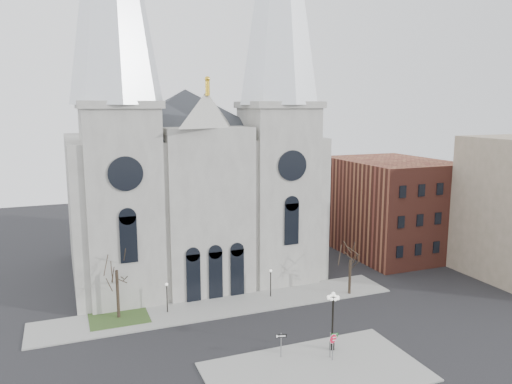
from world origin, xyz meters
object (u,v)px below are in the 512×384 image
object	(u,v)px
globe_lamp	(333,313)
one_way_sign	(281,341)
street_name_sign	(331,343)
stop_sign	(333,341)

from	to	relation	value
globe_lamp	one_way_sign	world-z (taller)	globe_lamp
globe_lamp	street_name_sign	world-z (taller)	globe_lamp
stop_sign	globe_lamp	distance (m)	2.59
stop_sign	globe_lamp	bearing A→B (deg)	69.11
street_name_sign	one_way_sign	bearing A→B (deg)	167.52
street_name_sign	stop_sign	bearing A→B (deg)	-95.08
globe_lamp	street_name_sign	distance (m)	2.55
stop_sign	street_name_sign	world-z (taller)	stop_sign
stop_sign	one_way_sign	distance (m)	4.47
globe_lamp	one_way_sign	bearing A→B (deg)	175.11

